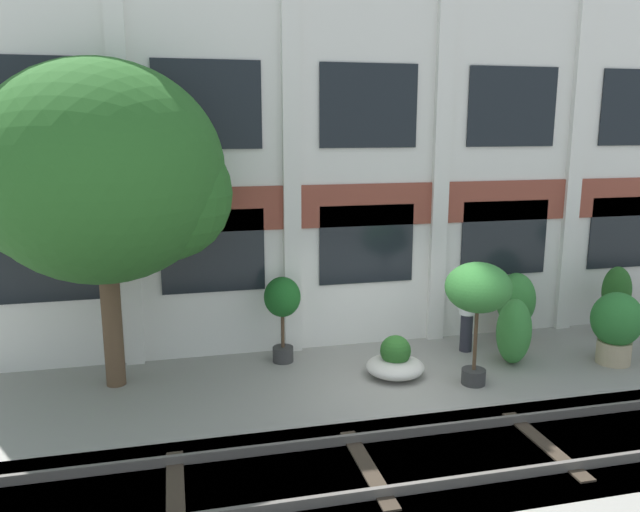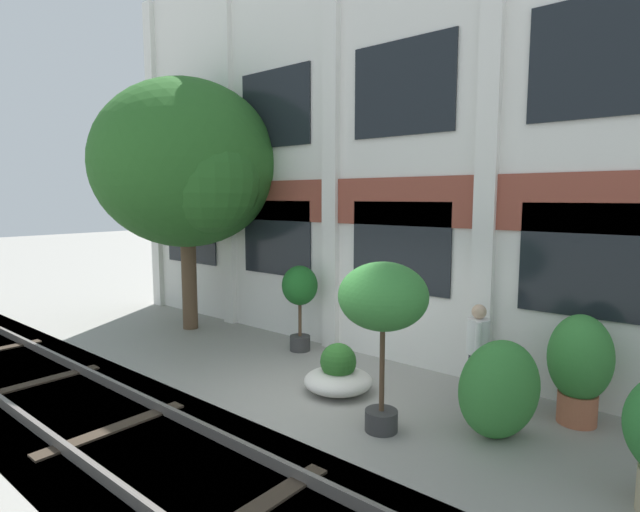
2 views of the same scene
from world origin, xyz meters
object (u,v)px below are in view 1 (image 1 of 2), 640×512
potted_plant_tall_urn (478,291)px  potted_plant_stone_basin (516,304)px  topiary_hedge (514,331)px  potted_plant_low_pan (282,304)px  potted_plant_glazed_jar (616,297)px  potted_plant_fluted_column (616,324)px  resident_by_doorway (467,313)px  potted_plant_wide_bowl (395,362)px  broadleaf_tree (102,179)px

potted_plant_tall_urn → potted_plant_stone_basin: bearing=44.8°
potted_plant_tall_urn → topiary_hedge: bearing=32.8°
potted_plant_low_pan → topiary_hedge: potted_plant_low_pan is taller
potted_plant_stone_basin → potted_plant_glazed_jar: bearing=-3.0°
potted_plant_fluted_column → topiary_hedge: size_ratio=1.12×
potted_plant_low_pan → potted_plant_glazed_jar: potted_plant_low_pan is taller
potted_plant_low_pan → potted_plant_tall_urn: bearing=-30.7°
potted_plant_tall_urn → resident_by_doorway: 2.01m
potted_plant_low_pan → resident_by_doorway: bearing=-4.4°
potted_plant_wide_bowl → topiary_hedge: size_ratio=0.85×
potted_plant_low_pan → topiary_hedge: (4.57, -1.11, -0.57)m
potted_plant_tall_urn → topiary_hedge: size_ratio=1.76×
potted_plant_stone_basin → potted_plant_glazed_jar: size_ratio=0.97×
potted_plant_low_pan → topiary_hedge: size_ratio=1.35×
resident_by_doorway → potted_plant_tall_urn: bearing=45.9°
potted_plant_tall_urn → potted_plant_glazed_jar: (4.47, 1.85, -0.90)m
potted_plant_stone_basin → resident_by_doorway: resident_by_doorway is taller
potted_plant_glazed_jar → resident_by_doorway: (-3.82, -0.21, -0.05)m
potted_plant_fluted_column → potted_plant_glazed_jar: bearing=52.0°
potted_plant_stone_basin → topiary_hedge: bearing=-121.4°
potted_plant_stone_basin → potted_plant_glazed_jar: (2.48, -0.13, 0.03)m
potted_plant_glazed_jar → potted_plant_tall_urn: bearing=-157.6°
broadleaf_tree → potted_plant_fluted_column: bearing=-7.2°
broadleaf_tree → potted_plant_stone_basin: (8.52, 0.44, -2.98)m
potted_plant_wide_bowl → potted_plant_low_pan: bearing=147.9°
potted_plant_fluted_column → potted_plant_wide_bowl: bearing=175.0°
potted_plant_stone_basin → potted_plant_low_pan: size_ratio=0.88×
potted_plant_wide_bowl → potted_plant_tall_urn: bearing=-28.5°
topiary_hedge → resident_by_doorway: bearing=128.5°
potted_plant_stone_basin → potted_plant_glazed_jar: potted_plant_glazed_jar is taller
potted_plant_tall_urn → potted_plant_glazed_jar: potted_plant_tall_urn is taller
potted_plant_stone_basin → potted_plant_wide_bowl: 3.58m
potted_plant_tall_urn → broadleaf_tree: bearing=166.7°
broadleaf_tree → potted_plant_glazed_jar: 11.39m
potted_plant_tall_urn → potted_plant_low_pan: bearing=149.3°
potted_plant_stone_basin → resident_by_doorway: size_ratio=0.99×
potted_plant_wide_bowl → potted_plant_low_pan: (-1.98, 1.24, 0.95)m
broadleaf_tree → potted_plant_wide_bowl: (5.23, -0.83, -3.56)m
potted_plant_tall_urn → potted_plant_fluted_column: 3.42m
potted_plant_fluted_column → topiary_hedge: potted_plant_fluted_column is taller
potted_plant_tall_urn → potted_plant_stone_basin: potted_plant_tall_urn is taller
broadleaf_tree → potted_plant_tall_urn: size_ratio=2.53×
potted_plant_glazed_jar → topiary_hedge: size_ratio=1.21×
resident_by_doorway → broadleaf_tree: bearing=-21.6°
potted_plant_fluted_column → potted_plant_wide_bowl: potted_plant_fluted_column is taller
potted_plant_wide_bowl → potted_plant_glazed_jar: 5.92m
broadleaf_tree → resident_by_doorway: (7.18, 0.10, -3.00)m
topiary_hedge → potted_plant_stone_basin: bearing=58.6°
potted_plant_fluted_column → potted_plant_low_pan: size_ratio=0.83×
broadleaf_tree → potted_plant_glazed_jar: bearing=1.6°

